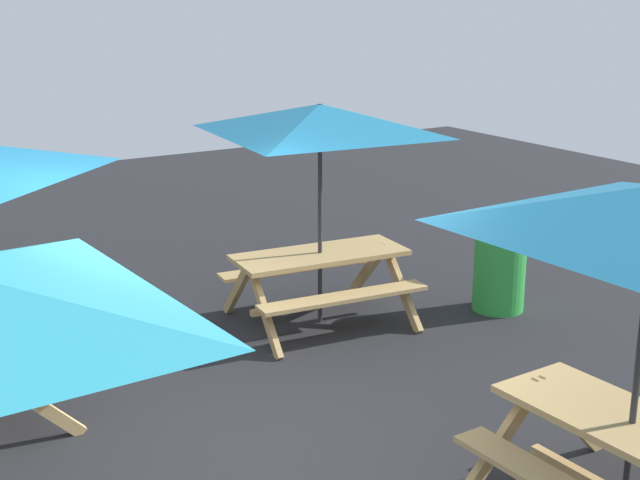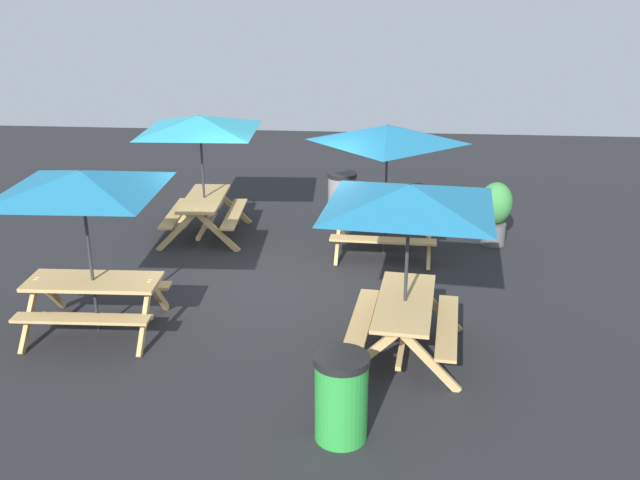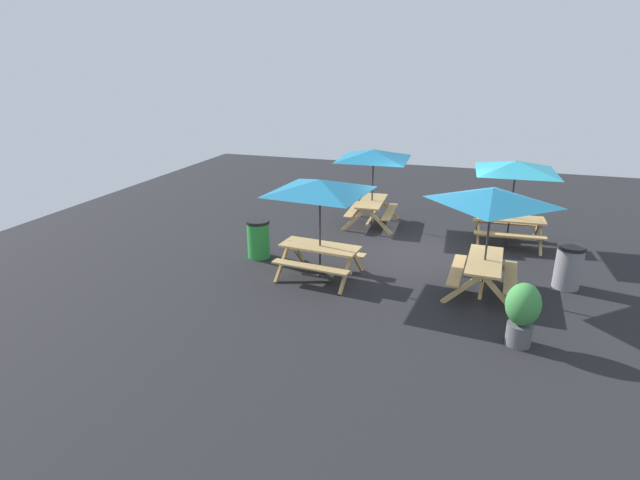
% 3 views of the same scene
% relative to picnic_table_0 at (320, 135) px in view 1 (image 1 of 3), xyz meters
% --- Properties ---
extents(ground_plane, '(24.00, 24.00, 0.00)m').
position_rel_picnic_table_0_xyz_m(ground_plane, '(-2.03, -2.07, -1.99)').
color(ground_plane, '#232326').
rests_on(ground_plane, ground).
extents(picnic_table_0, '(2.81, 2.81, 2.34)m').
position_rel_picnic_table_0_xyz_m(picnic_table_0, '(0.00, 0.00, 0.00)').
color(picnic_table_0, tan).
rests_on(picnic_table_0, ground).
extents(trash_bin_green, '(0.59, 0.59, 0.98)m').
position_rel_picnic_table_0_xyz_m(trash_bin_green, '(1.86, -0.70, -1.49)').
color(trash_bin_green, green).
rests_on(trash_bin_green, ground).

